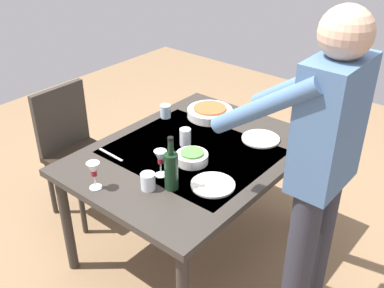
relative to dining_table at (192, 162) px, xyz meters
name	(u,v)px	position (x,y,z in m)	size (l,w,h in m)	color
ground_plane	(192,246)	(0.00, 0.00, -0.65)	(6.00, 6.00, 0.00)	#846647
dining_table	(192,162)	(0.00, 0.00, 0.00)	(1.36, 1.04, 0.73)	#332D28
chair_near	(73,144)	(0.19, -0.90, -0.12)	(0.40, 0.40, 0.91)	black
person_server	(319,166)	(0.03, 0.78, 0.31)	(0.42, 0.61, 1.69)	#2D2D38
wine_bottle	(171,170)	(0.35, 0.15, 0.18)	(0.07, 0.07, 0.30)	black
wine_glass_left	(160,159)	(0.30, 0.03, 0.18)	(0.07, 0.07, 0.15)	white
wine_glass_right	(94,171)	(0.59, -0.15, 0.18)	(0.07, 0.07, 0.15)	white
water_cup_near_left	(148,181)	(0.43, 0.06, 0.12)	(0.08, 0.08, 0.09)	silver
water_cup_near_right	(166,111)	(-0.23, -0.42, 0.11)	(0.07, 0.07, 0.09)	silver
water_cup_far_left	(185,137)	(-0.04, -0.08, 0.12)	(0.07, 0.07, 0.10)	silver
serving_bowl_pasta	(210,112)	(-0.43, -0.20, 0.10)	(0.30, 0.30, 0.07)	white
side_bowl_salad	(192,157)	(0.09, 0.07, 0.10)	(0.18, 0.18, 0.07)	white
dinner_plate_near	(261,139)	(-0.37, 0.23, 0.08)	(0.23, 0.23, 0.01)	white
dinner_plate_far	(213,185)	(0.20, 0.30, 0.08)	(0.23, 0.23, 0.01)	white
table_knife	(111,155)	(0.33, -0.33, 0.07)	(0.01, 0.20, 0.01)	silver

